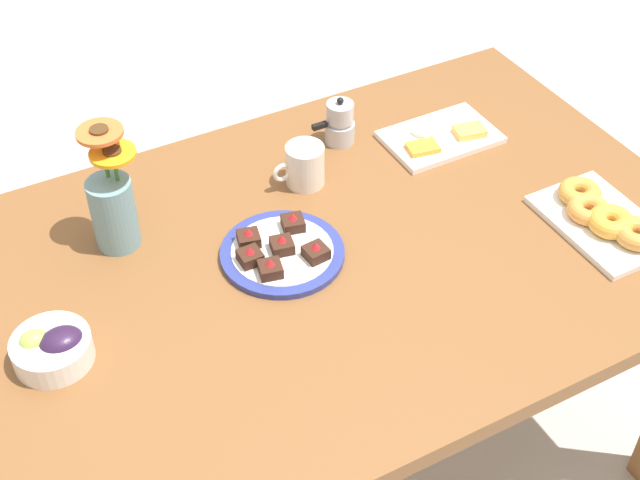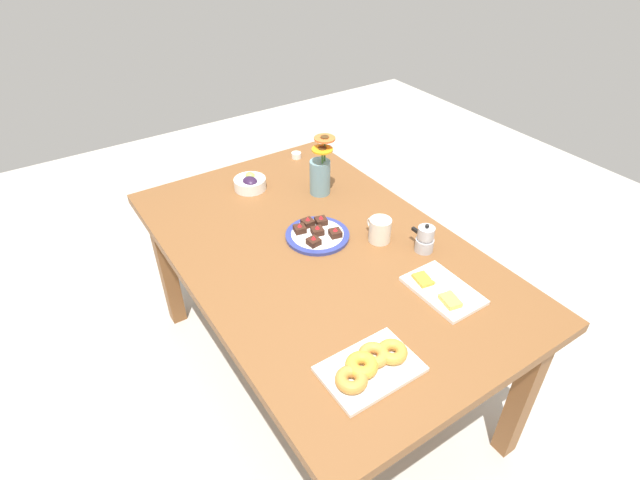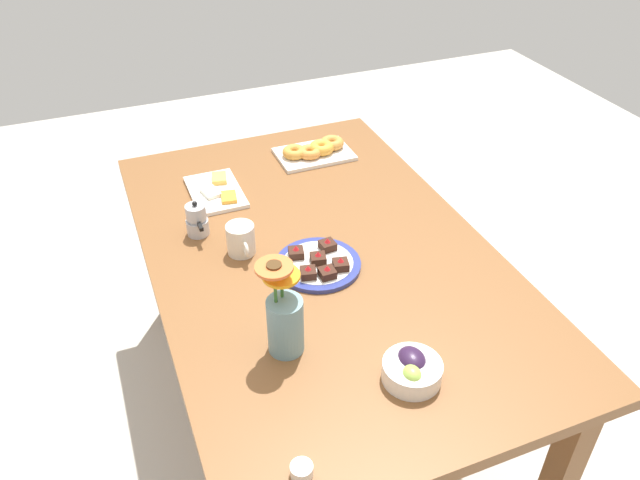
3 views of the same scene
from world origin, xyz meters
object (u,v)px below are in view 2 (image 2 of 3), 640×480
(dining_table, at_px, (320,266))
(dessert_plate, at_px, (317,234))
(moka_pot, at_px, (425,239))
(coffee_mug, at_px, (380,230))
(flower_vase, at_px, (320,174))
(grape_bowl, at_px, (250,183))
(jam_cup_honey, at_px, (296,155))
(cheese_platter, at_px, (442,290))
(croissant_platter, at_px, (370,365))

(dining_table, xyz_separation_m, dessert_plate, (0.07, -0.03, 0.10))
(dining_table, height_order, moka_pot, moka_pot)
(coffee_mug, bearing_deg, flower_vase, -0.91)
(dessert_plate, bearing_deg, dining_table, 154.80)
(coffee_mug, xyz_separation_m, dessert_plate, (0.15, 0.19, -0.04))
(dining_table, relative_size, flower_vase, 5.96)
(grape_bowl, bearing_deg, moka_pot, -156.30)
(jam_cup_honey, relative_size, moka_pot, 0.40)
(dining_table, height_order, grape_bowl, grape_bowl)
(grape_bowl, bearing_deg, cheese_platter, -166.90)
(dining_table, height_order, coffee_mug, coffee_mug)
(grape_bowl, distance_m, jam_cup_honey, 0.36)
(coffee_mug, height_order, moka_pot, moka_pot)
(jam_cup_honey, bearing_deg, dining_table, 155.48)
(cheese_platter, bearing_deg, dessert_plate, 19.50)
(dessert_plate, bearing_deg, jam_cup_honey, -24.44)
(grape_bowl, distance_m, dessert_plate, 0.48)
(dining_table, distance_m, flower_vase, 0.45)
(grape_bowl, height_order, flower_vase, flower_vase)
(grape_bowl, height_order, moka_pot, moka_pot)
(dining_table, xyz_separation_m, jam_cup_honey, (0.69, -0.31, 0.10))
(dining_table, distance_m, jam_cup_honey, 0.77)
(croissant_platter, bearing_deg, jam_cup_honey, -22.43)
(coffee_mug, height_order, cheese_platter, coffee_mug)
(dining_table, distance_m, grape_bowl, 0.56)
(coffee_mug, xyz_separation_m, cheese_platter, (-0.35, 0.01, -0.04))
(coffee_mug, distance_m, jam_cup_honey, 0.78)
(coffee_mug, relative_size, jam_cup_honey, 2.50)
(croissant_platter, relative_size, moka_pot, 2.35)
(jam_cup_honey, xyz_separation_m, flower_vase, (-0.35, 0.09, 0.08))
(grape_bowl, relative_size, flower_vase, 0.53)
(coffee_mug, relative_size, grape_bowl, 0.84)
(croissant_platter, distance_m, moka_pot, 0.62)
(croissant_platter, xyz_separation_m, flower_vase, (0.90, -0.43, 0.07))
(jam_cup_honey, xyz_separation_m, moka_pot, (-0.91, -0.01, 0.03))
(grape_bowl, xyz_separation_m, dessert_plate, (-0.48, -0.05, -0.02))
(grape_bowl, distance_m, cheese_platter, 1.01)
(jam_cup_honey, xyz_separation_m, dessert_plate, (-0.62, 0.28, -0.00))
(dining_table, relative_size, moka_pot, 13.45)
(jam_cup_honey, height_order, dessert_plate, dessert_plate)
(grape_bowl, bearing_deg, dining_table, -178.30)
(cheese_platter, relative_size, flower_vase, 0.97)
(grape_bowl, height_order, croissant_platter, grape_bowl)
(coffee_mug, distance_m, grape_bowl, 0.67)
(flower_vase, height_order, moka_pot, flower_vase)
(croissant_platter, distance_m, dessert_plate, 0.67)
(croissant_platter, relative_size, flower_vase, 1.04)
(croissant_platter, xyz_separation_m, moka_pot, (0.34, -0.52, 0.03))
(flower_vase, bearing_deg, grape_bowl, 50.29)
(jam_cup_honey, bearing_deg, croissant_platter, 157.57)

